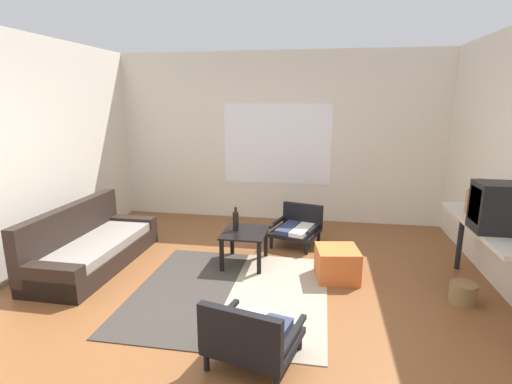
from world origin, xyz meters
TOP-DOWN VIEW (x-y plane):
  - ground_plane at (0.00, 0.00)m, footprint 7.80×7.80m
  - far_wall_with_window at (0.00, 3.06)m, footprint 5.60×0.13m
  - area_rug at (-0.15, 0.32)m, footprint 1.98×2.02m
  - couch at (-1.97, 0.73)m, footprint 0.76×1.85m
  - coffee_table at (-0.15, 1.08)m, footprint 0.52×0.61m
  - armchair_by_window at (0.43, 1.89)m, footprint 0.73×0.75m
  - armchair_striped_foreground at (0.26, -0.77)m, footprint 0.76×0.73m
  - ottoman_orange at (0.94, 0.85)m, footprint 0.51×0.51m
  - console_shelf at (2.36, 0.59)m, footprint 0.46×1.66m
  - crt_television at (2.35, 0.38)m, footprint 0.52×0.33m
  - clay_vase at (2.36, 0.98)m, footprint 0.25×0.25m
  - glass_bottle at (-0.27, 1.10)m, footprint 0.07×0.07m
  - wicker_basket at (2.15, 0.52)m, footprint 0.25×0.25m

SIDE VIEW (x-z plane):
  - ground_plane at x=0.00m, z-range 0.00..0.00m
  - area_rug at x=-0.15m, z-range 0.00..0.01m
  - wicker_basket at x=2.15m, z-range 0.00..0.20m
  - ottoman_orange at x=0.94m, z-range 0.00..0.36m
  - couch at x=-1.97m, z-range -0.14..0.59m
  - armchair_striped_foreground at x=0.26m, z-range -0.03..0.53m
  - armchair_by_window at x=0.43m, z-range -0.01..0.51m
  - coffee_table at x=-0.15m, z-range 0.13..0.54m
  - glass_bottle at x=-0.27m, z-range 0.39..0.68m
  - console_shelf at x=2.36m, z-range 0.32..1.11m
  - clay_vase at x=2.36m, z-range 0.75..1.11m
  - crt_television at x=2.35m, z-range 0.80..1.24m
  - far_wall_with_window at x=0.00m, z-range 0.00..2.70m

